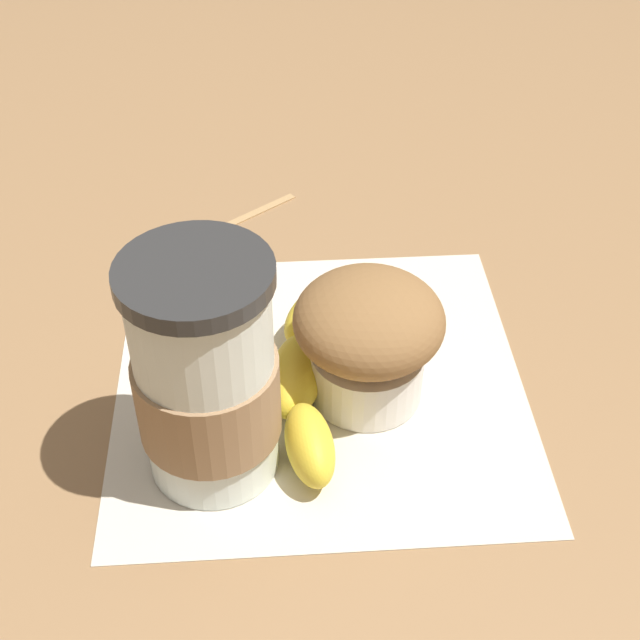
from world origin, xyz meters
TOP-DOWN VIEW (x-y plane):
  - ground_plane at (0.00, 0.00)m, footprint 3.00×3.00m
  - paper_napkin at (0.00, 0.00)m, footprint 0.30×0.30m
  - coffee_cup at (-0.07, 0.06)m, footprint 0.08×0.08m
  - muffin at (-0.01, -0.03)m, footprint 0.09×0.09m
  - banana at (-0.01, 0.01)m, footprint 0.18×0.06m
  - wooden_stirrer at (0.18, 0.08)m, footprint 0.08×0.08m

SIDE VIEW (x-z plane):
  - ground_plane at x=0.00m, z-range 0.00..0.00m
  - paper_napkin at x=0.00m, z-range 0.00..0.00m
  - wooden_stirrer at x=0.18m, z-range 0.00..0.00m
  - banana at x=-0.01m, z-range 0.00..0.04m
  - muffin at x=-0.01m, z-range 0.01..0.09m
  - coffee_cup at x=-0.07m, z-range 0.00..0.14m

